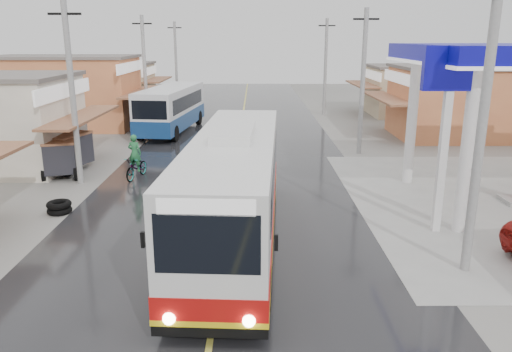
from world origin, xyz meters
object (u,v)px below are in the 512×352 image
Objects in this scene: cyclist at (136,164)px; coach_bus at (235,188)px; tyre_stack at (59,207)px; tricycle_far at (67,150)px; second_bus at (171,108)px; tricycle_near at (60,155)px.

coach_bus is at bearing -43.05° from cyclist.
coach_bus is 7.46m from tyre_stack.
tricycle_far is 6.54m from tyre_stack.
second_bus is 11.25m from tricycle_far.
tricycle_near is (-8.62, 7.90, -0.77)m from coach_bus.
cyclist is 2.33× the size of tyre_stack.
coach_bus is 12.43m from tricycle_far.
tyre_stack is (-1.84, -4.84, -0.47)m from cyclist.
cyclist is (0.24, -12.05, -0.97)m from second_bus.
cyclist is at bearing 126.45° from coach_bus.
tricycle_far is at bearing 137.39° from coach_bus.
tyre_stack is at bearing -55.10° from tricycle_far.
second_bus is at bearing 104.82° from cyclist.
tricycle_near is (-3.44, -11.68, -0.64)m from second_bus.
coach_bus is 13.15× the size of tyre_stack.
tricycle_far is (-8.65, 8.89, -0.73)m from coach_bus.
coach_bus is 5.65× the size of cyclist.
coach_bus reaches higher than tricycle_far.
tyre_stack is at bearing -87.35° from tricycle_near.
tricycle_near is 0.99m from tricycle_far.
coach_bus is 1.26× the size of second_bus.
tricycle_near is at bearing 109.38° from tyre_stack.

